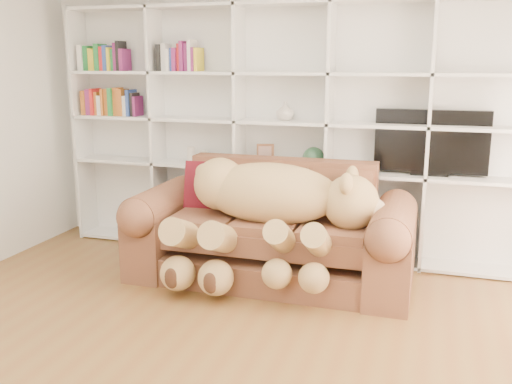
% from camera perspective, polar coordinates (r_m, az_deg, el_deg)
% --- Properties ---
extents(floor, '(5.00, 5.00, 0.00)m').
position_cam_1_polar(floor, '(3.72, -6.94, -17.15)').
color(floor, brown).
rests_on(floor, ground).
extents(wall_back, '(5.00, 0.02, 2.70)m').
position_cam_1_polar(wall_back, '(5.61, 3.29, 7.71)').
color(wall_back, white).
rests_on(wall_back, floor).
extents(bookshelf, '(4.43, 0.35, 2.40)m').
position_cam_1_polar(bookshelf, '(5.55, 0.51, 7.21)').
color(bookshelf, white).
rests_on(bookshelf, floor).
extents(sofa, '(2.39, 1.03, 1.00)m').
position_cam_1_polar(sofa, '(4.96, 1.59, -4.43)').
color(sofa, brown).
rests_on(sofa, floor).
extents(teddy_bear, '(1.73, 0.96, 1.00)m').
position_cam_1_polar(teddy_bear, '(4.69, 1.20, -1.51)').
color(teddy_bear, tan).
rests_on(teddy_bear, sofa).
extents(throw_pillow, '(0.48, 0.29, 0.48)m').
position_cam_1_polar(throw_pillow, '(5.22, -4.56, 0.51)').
color(throw_pillow, '#560E21').
rests_on(throw_pillow, sofa).
extents(tv, '(0.98, 0.18, 0.58)m').
position_cam_1_polar(tv, '(5.32, 17.11, 4.71)').
color(tv, black).
rests_on(tv, bookshelf).
extents(picture_frame, '(0.17, 0.07, 0.21)m').
position_cam_1_polar(picture_frame, '(5.52, 0.94, 3.76)').
color(picture_frame, brown).
rests_on(picture_frame, bookshelf).
extents(green_vase, '(0.21, 0.21, 0.21)m').
position_cam_1_polar(green_vase, '(5.41, 5.77, 3.40)').
color(green_vase, '#2B5438').
rests_on(green_vase, bookshelf).
extents(figurine_tall, '(0.08, 0.08, 0.15)m').
position_cam_1_polar(figurine_tall, '(5.79, -6.52, 3.74)').
color(figurine_tall, beige).
rests_on(figurine_tall, bookshelf).
extents(figurine_short, '(0.09, 0.09, 0.13)m').
position_cam_1_polar(figurine_short, '(5.74, -5.32, 3.56)').
color(figurine_short, beige).
rests_on(figurine_short, bookshelf).
extents(snow_globe, '(0.10, 0.10, 0.10)m').
position_cam_1_polar(snow_globe, '(5.67, -3.44, 3.39)').
color(snow_globe, silver).
rests_on(snow_globe, bookshelf).
extents(shelf_vase, '(0.20, 0.20, 0.18)m').
position_cam_1_polar(shelf_vase, '(5.42, 2.92, 8.09)').
color(shelf_vase, beige).
rests_on(shelf_vase, bookshelf).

